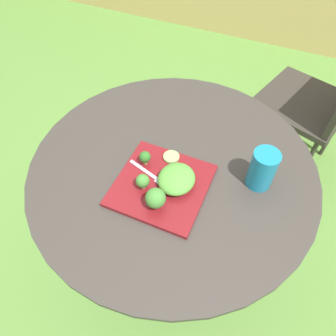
{
  "coord_description": "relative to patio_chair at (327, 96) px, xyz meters",
  "views": [
    {
      "loc": [
        0.24,
        -0.6,
        1.55
      ],
      "look_at": [
        0.0,
        -0.05,
        0.79
      ],
      "focal_mm": 34.06,
      "sensor_mm": 36.0,
      "label": 1
    }
  ],
  "objects": [
    {
      "name": "salad_plate",
      "position": [
        -0.46,
        -0.97,
        0.23
      ],
      "size": [
        0.27,
        0.27,
        0.01
      ],
      "primitive_type": "cube",
      "color": "maroon",
      "rests_on": "patio_table"
    },
    {
      "name": "broccoli_floret_0",
      "position": [
        -0.51,
        -1.0,
        0.27
      ],
      "size": [
        0.04,
        0.04,
        0.05
      ],
      "color": "#99B770",
      "rests_on": "salad_plate"
    },
    {
      "name": "patio_chair",
      "position": [
        0.0,
        0.0,
        0.0
      ],
      "size": [
        0.56,
        0.56,
        0.9
      ],
      "color": "#332D28",
      "rests_on": "ground_plane"
    },
    {
      "name": "broccoli_floret_1",
      "position": [
        -0.55,
        -0.92,
        0.27
      ],
      "size": [
        0.04,
        0.04,
        0.05
      ],
      "color": "#99B770",
      "rests_on": "salad_plate"
    },
    {
      "name": "fork",
      "position": [
        -0.51,
        -0.96,
        0.24
      ],
      "size": [
        0.15,
        0.06,
        0.0
      ],
      "color": "silver",
      "rests_on": "salad_plate"
    },
    {
      "name": "patio_table",
      "position": [
        -0.47,
        -0.88,
        -0.04
      ],
      "size": [
        0.93,
        0.93,
        0.75
      ],
      "color": "#38332D",
      "rests_on": "ground_plane"
    },
    {
      "name": "broccoli_floret_2",
      "position": [
        -0.45,
        -1.05,
        0.28
      ],
      "size": [
        0.06,
        0.06,
        0.07
      ],
      "color": "#99B770",
      "rests_on": "salad_plate"
    },
    {
      "name": "drinking_glass",
      "position": [
        -0.2,
        -0.84,
        0.28
      ],
      "size": [
        0.08,
        0.08,
        0.13
      ],
      "color": "teal",
      "rests_on": "patio_table"
    },
    {
      "name": "lettuce_mound",
      "position": [
        -0.43,
        -0.95,
        0.26
      ],
      "size": [
        0.11,
        0.12,
        0.05
      ],
      "primitive_type": "ellipsoid",
      "color": "#519338",
      "rests_on": "salad_plate"
    },
    {
      "name": "cucumber_slice_0",
      "position": [
        -0.48,
        -0.86,
        0.24
      ],
      "size": [
        0.05,
        0.05,
        0.01
      ],
      "primitive_type": "cylinder",
      "color": "#8EB766",
      "rests_on": "salad_plate"
    },
    {
      "name": "ground_plane",
      "position": [
        -0.47,
        -0.88,
        -0.53
      ],
      "size": [
        12.0,
        12.0,
        0.0
      ],
      "primitive_type": "plane",
      "color": "#568438"
    }
  ]
}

